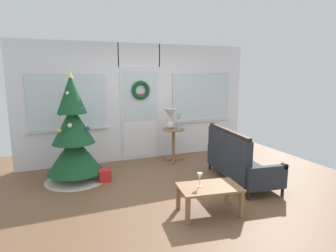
{
  "coord_description": "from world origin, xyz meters",
  "views": [
    {
      "loc": [
        -1.87,
        -4.13,
        1.93
      ],
      "look_at": [
        0.05,
        0.55,
        1.0
      ],
      "focal_mm": 31.16,
      "sensor_mm": 36.0,
      "label": 1
    }
  ],
  "objects_px": {
    "coffee_table": "(209,190)",
    "table_lamp": "(170,116)",
    "wine_glass": "(200,177)",
    "side_table": "(173,139)",
    "christmas_tree": "(74,140)",
    "gift_box": "(105,175)",
    "flower_vase": "(179,124)",
    "settee_sofa": "(237,161)"
  },
  "relations": [
    {
      "from": "coffee_table",
      "to": "wine_glass",
      "type": "height_order",
      "value": "wine_glass"
    },
    {
      "from": "wine_glass",
      "to": "flower_vase",
      "type": "bearing_deg",
      "value": 72.49
    },
    {
      "from": "table_lamp",
      "to": "flower_vase",
      "type": "bearing_deg",
      "value": -32.01
    },
    {
      "from": "gift_box",
      "to": "table_lamp",
      "type": "bearing_deg",
      "value": 23.09
    },
    {
      "from": "flower_vase",
      "to": "gift_box",
      "type": "xyz_separation_m",
      "value": [
        -1.72,
        -0.56,
        -0.74
      ]
    },
    {
      "from": "side_table",
      "to": "gift_box",
      "type": "height_order",
      "value": "side_table"
    },
    {
      "from": "side_table",
      "to": "settee_sofa",
      "type": "bearing_deg",
      "value": -69.76
    },
    {
      "from": "table_lamp",
      "to": "gift_box",
      "type": "xyz_separation_m",
      "value": [
        -1.56,
        -0.66,
        -0.91
      ]
    },
    {
      "from": "wine_glass",
      "to": "side_table",
      "type": "bearing_deg",
      "value": 75.16
    },
    {
      "from": "side_table",
      "to": "coffee_table",
      "type": "height_order",
      "value": "side_table"
    },
    {
      "from": "christmas_tree",
      "to": "side_table",
      "type": "distance_m",
      "value": 2.14
    },
    {
      "from": "christmas_tree",
      "to": "table_lamp",
      "type": "distance_m",
      "value": 2.09
    },
    {
      "from": "settee_sofa",
      "to": "table_lamp",
      "type": "distance_m",
      "value": 1.81
    },
    {
      "from": "coffee_table",
      "to": "wine_glass",
      "type": "relative_size",
      "value": 4.63
    },
    {
      "from": "table_lamp",
      "to": "coffee_table",
      "type": "relative_size",
      "value": 0.49
    },
    {
      "from": "side_table",
      "to": "flower_vase",
      "type": "xyz_separation_m",
      "value": [
        0.1,
        -0.06,
        0.33
      ]
    },
    {
      "from": "settee_sofa",
      "to": "flower_vase",
      "type": "distance_m",
      "value": 1.62
    },
    {
      "from": "flower_vase",
      "to": "coffee_table",
      "type": "bearing_deg",
      "value": -104.31
    },
    {
      "from": "flower_vase",
      "to": "gift_box",
      "type": "relative_size",
      "value": 1.63
    },
    {
      "from": "side_table",
      "to": "table_lamp",
      "type": "height_order",
      "value": "table_lamp"
    },
    {
      "from": "wine_glass",
      "to": "gift_box",
      "type": "bearing_deg",
      "value": 119.97
    },
    {
      "from": "side_table",
      "to": "wine_glass",
      "type": "xyz_separation_m",
      "value": [
        -0.62,
        -2.35,
        0.02
      ]
    },
    {
      "from": "coffee_table",
      "to": "gift_box",
      "type": "height_order",
      "value": "coffee_table"
    },
    {
      "from": "table_lamp",
      "to": "coffee_table",
      "type": "height_order",
      "value": "table_lamp"
    },
    {
      "from": "christmas_tree",
      "to": "table_lamp",
      "type": "bearing_deg",
      "value": 11.67
    },
    {
      "from": "table_lamp",
      "to": "side_table",
      "type": "bearing_deg",
      "value": -33.69
    },
    {
      "from": "side_table",
      "to": "gift_box",
      "type": "xyz_separation_m",
      "value": [
        -1.62,
        -0.62,
        -0.41
      ]
    },
    {
      "from": "settee_sofa",
      "to": "wine_glass",
      "type": "distance_m",
      "value": 1.45
    },
    {
      "from": "christmas_tree",
      "to": "settee_sofa",
      "type": "distance_m",
      "value": 2.92
    },
    {
      "from": "christmas_tree",
      "to": "flower_vase",
      "type": "height_order",
      "value": "christmas_tree"
    },
    {
      "from": "christmas_tree",
      "to": "gift_box",
      "type": "bearing_deg",
      "value": -27.25
    },
    {
      "from": "wine_glass",
      "to": "gift_box",
      "type": "relative_size",
      "value": 0.91
    },
    {
      "from": "coffee_table",
      "to": "wine_glass",
      "type": "distance_m",
      "value": 0.24
    },
    {
      "from": "coffee_table",
      "to": "gift_box",
      "type": "distance_m",
      "value": 2.11
    },
    {
      "from": "table_lamp",
      "to": "gift_box",
      "type": "relative_size",
      "value": 2.05
    },
    {
      "from": "settee_sofa",
      "to": "gift_box",
      "type": "xyz_separation_m",
      "value": [
        -2.19,
        0.91,
        -0.27
      ]
    },
    {
      "from": "settee_sofa",
      "to": "gift_box",
      "type": "relative_size",
      "value": 7.88
    },
    {
      "from": "flower_vase",
      "to": "gift_box",
      "type": "bearing_deg",
      "value": -161.82
    },
    {
      "from": "wine_glass",
      "to": "gift_box",
      "type": "height_order",
      "value": "wine_glass"
    },
    {
      "from": "gift_box",
      "to": "coffee_table",
      "type": "bearing_deg",
      "value": -57.62
    },
    {
      "from": "table_lamp",
      "to": "gift_box",
      "type": "height_order",
      "value": "table_lamp"
    },
    {
      "from": "coffee_table",
      "to": "table_lamp",
      "type": "bearing_deg",
      "value": 79.86
    }
  ]
}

